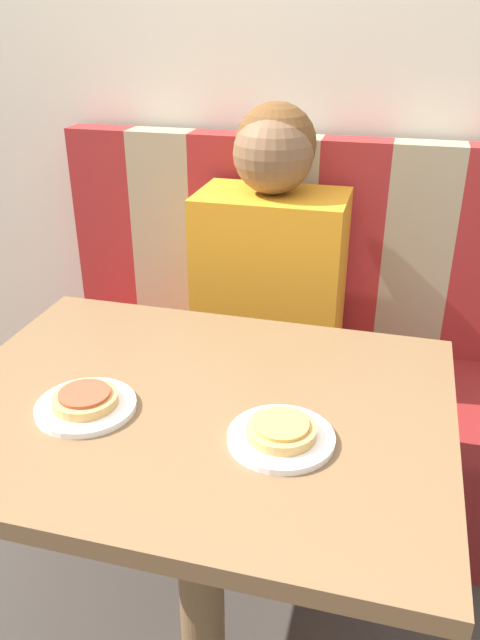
{
  "coord_description": "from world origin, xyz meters",
  "views": [
    {
      "loc": [
        0.33,
        -0.91,
        1.39
      ],
      "look_at": [
        0.0,
        0.33,
        0.75
      ],
      "focal_mm": 35.0,
      "sensor_mm": 36.0,
      "label": 1
    }
  ],
  "objects_px": {
    "plate_left": "(86,406)",
    "pizza_left": "(85,398)",
    "pizza_right": "(281,429)",
    "person": "(271,250)",
    "plate_right": "(281,438)"
  },
  "relations": [
    {
      "from": "plate_left",
      "to": "pizza_left",
      "type": "height_order",
      "value": "pizza_left"
    },
    {
      "from": "pizza_left",
      "to": "pizza_right",
      "type": "height_order",
      "value": "same"
    },
    {
      "from": "plate_left",
      "to": "person",
      "type": "bearing_deg",
      "value": 76.39
    },
    {
      "from": "person",
      "to": "pizza_left",
      "type": "distance_m",
      "value": 0.76
    },
    {
      "from": "plate_right",
      "to": "pizza_right",
      "type": "bearing_deg",
      "value": -90.0
    },
    {
      "from": "pizza_left",
      "to": "pizza_right",
      "type": "distance_m",
      "value": 0.36
    },
    {
      "from": "pizza_left",
      "to": "plate_right",
      "type": "bearing_deg",
      "value": 0.0
    },
    {
      "from": "plate_left",
      "to": "pizza_right",
      "type": "relative_size",
      "value": 1.53
    },
    {
      "from": "person",
      "to": "pizza_right",
      "type": "relative_size",
      "value": 6.2
    },
    {
      "from": "person",
      "to": "plate_right",
      "type": "height_order",
      "value": "person"
    },
    {
      "from": "pizza_left",
      "to": "pizza_right",
      "type": "relative_size",
      "value": 1.0
    },
    {
      "from": "plate_left",
      "to": "pizza_right",
      "type": "xyz_separation_m",
      "value": [
        0.36,
        -0.0,
        0.02
      ]
    },
    {
      "from": "pizza_left",
      "to": "person",
      "type": "bearing_deg",
      "value": 76.39
    },
    {
      "from": "person",
      "to": "plate_left",
      "type": "xyz_separation_m",
      "value": [
        -0.18,
        -0.74,
        -0.06
      ]
    },
    {
      "from": "person",
      "to": "plate_right",
      "type": "bearing_deg",
      "value": -76.39
    }
  ]
}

